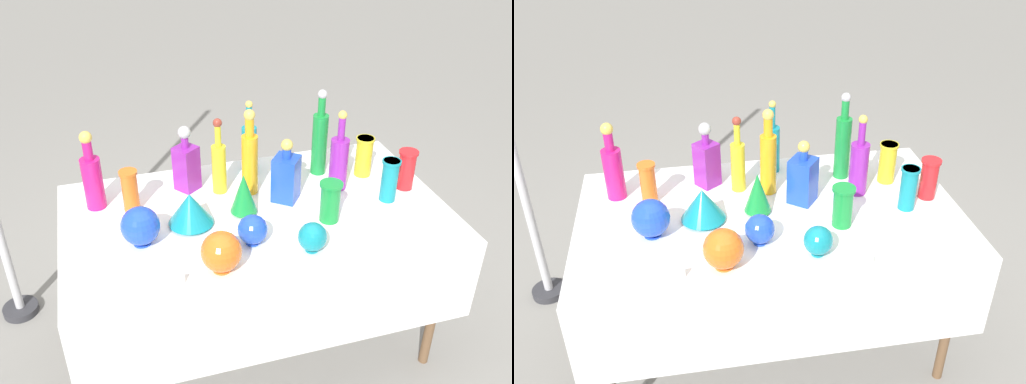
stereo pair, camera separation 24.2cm
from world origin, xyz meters
TOP-DOWN VIEW (x-y plane):
  - ground_plane at (0.00, 0.00)m, footprint 40.00×40.00m
  - display_table at (0.00, -0.04)m, footprint 1.66×0.96m
  - tall_bottle_0 at (0.07, 0.36)m, footprint 0.07×0.07m
  - tall_bottle_1 at (0.39, 0.25)m, footprint 0.07×0.07m
  - tall_bottle_2 at (0.42, 0.09)m, footprint 0.08×0.08m
  - tall_bottle_3 at (-0.66, 0.24)m, footprint 0.09×0.09m
  - tall_bottle_4 at (0.02, 0.17)m, footprint 0.07×0.07m
  - tall_bottle_5 at (-0.11, 0.21)m, footprint 0.07×0.07m
  - square_decanter_0 at (0.16, 0.06)m, footprint 0.15×0.15m
  - square_decanter_1 at (-0.25, 0.28)m, footprint 0.13×0.13m
  - slender_vase_0 at (0.72, -0.00)m, footprint 0.09×0.09m
  - slender_vase_1 at (-0.51, 0.17)m, footprint 0.08×0.08m
  - slender_vase_2 at (0.58, 0.17)m, footprint 0.09×0.09m
  - slender_vase_3 at (0.28, -0.15)m, footprint 0.10×0.10m
  - slender_vase_4 at (0.59, -0.07)m, footprint 0.08×0.08m
  - fluted_vase_0 at (-0.05, 0.01)m, footprint 0.12×0.12m
  - fluted_vase_1 at (-0.29, -0.02)m, footprint 0.19×0.19m
  - round_bowl_0 at (-0.08, -0.22)m, footprint 0.12×0.12m
  - round_bowl_1 at (0.13, -0.33)m, footprint 0.11×0.11m
  - round_bowl_2 at (-0.50, -0.09)m, footprint 0.16×0.16m
  - round_bowl_3 at (-0.24, -0.34)m, footprint 0.16×0.16m
  - price_tag_left at (0.30, -0.43)m, footprint 0.06×0.02m
  - price_tag_center at (-0.41, -0.38)m, footprint 0.06×0.01m

SIDE VIEW (x-z plane):
  - ground_plane at x=0.00m, z-range 0.00..0.00m
  - display_table at x=0.00m, z-range 0.31..1.07m
  - price_tag_left at x=0.30m, z-range 0.76..0.80m
  - price_tag_center at x=-0.41m, z-range 0.76..0.80m
  - round_bowl_1 at x=0.13m, z-range 0.76..0.89m
  - round_bowl_0 at x=-0.08m, z-range 0.76..0.89m
  - fluted_vase_1 at x=-0.29m, z-range 0.76..0.91m
  - round_bowl_3 at x=-0.24m, z-range 0.76..0.93m
  - round_bowl_2 at x=-0.50m, z-range 0.76..0.93m
  - slender_vase_3 at x=0.28m, z-range 0.77..0.95m
  - fluted_vase_0 at x=-0.05m, z-range 0.76..0.95m
  - slender_vase_0 at x=0.72m, z-range 0.77..0.96m
  - slender_vase_1 at x=-0.51m, z-range 0.77..0.96m
  - slender_vase_2 at x=0.58m, z-range 0.77..0.96m
  - slender_vase_4 at x=0.59m, z-range 0.77..0.97m
  - square_decanter_0 at x=0.16m, z-range 0.73..1.03m
  - square_decanter_1 at x=-0.25m, z-range 0.73..1.04m
  - tall_bottle_0 at x=0.07m, z-range 0.71..1.07m
  - tall_bottle_5 at x=-0.11m, z-range 0.72..1.08m
  - tall_bottle_2 at x=0.42m, z-range 0.71..1.09m
  - tall_bottle_3 at x=-0.66m, z-range 0.72..1.09m
  - tall_bottle_4 at x=0.02m, z-range 0.73..1.14m
  - tall_bottle_1 at x=0.39m, z-range 0.72..1.14m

